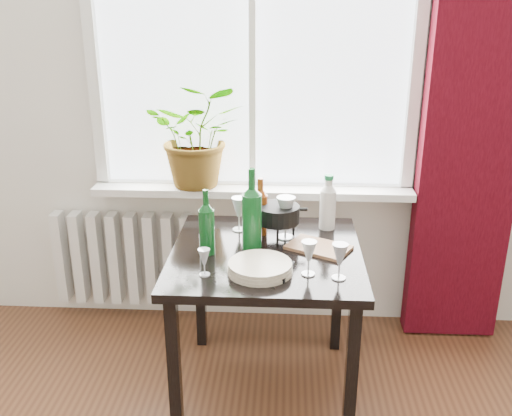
# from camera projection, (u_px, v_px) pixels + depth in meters

# --- Properties ---
(window) EXTENTS (1.72, 0.08, 1.62)m
(window) POSITION_uv_depth(u_px,v_px,m) (253.00, 41.00, 2.89)
(window) COLOR white
(window) RESTS_ON ground
(windowsill) EXTENTS (1.72, 0.20, 0.04)m
(windowsill) POSITION_uv_depth(u_px,v_px,m) (252.00, 190.00, 3.09)
(windowsill) COLOR white
(windowsill) RESTS_ON ground
(curtain) EXTENTS (0.50, 0.12, 2.56)m
(curtain) POSITION_uv_depth(u_px,v_px,m) (476.00, 106.00, 2.84)
(curtain) COLOR #34040C
(curtain) RESTS_ON ground
(radiator) EXTENTS (0.80, 0.10, 0.55)m
(radiator) POSITION_uv_depth(u_px,v_px,m) (124.00, 258.00, 3.31)
(radiator) COLOR silver
(radiator) RESTS_ON ground
(table) EXTENTS (0.85, 0.85, 0.74)m
(table) POSITION_uv_depth(u_px,v_px,m) (266.00, 269.00, 2.59)
(table) COLOR black
(table) RESTS_ON ground
(potted_plant) EXTENTS (0.51, 0.44, 0.56)m
(potted_plant) POSITION_uv_depth(u_px,v_px,m) (199.00, 135.00, 3.01)
(potted_plant) COLOR #27651B
(potted_plant) RESTS_ON windowsill
(wine_bottle_left) EXTENTS (0.09, 0.09, 0.30)m
(wine_bottle_left) POSITION_uv_depth(u_px,v_px,m) (207.00, 222.00, 2.48)
(wine_bottle_left) COLOR #0C4016
(wine_bottle_left) RESTS_ON table
(wine_bottle_right) EXTENTS (0.11, 0.11, 0.38)m
(wine_bottle_right) POSITION_uv_depth(u_px,v_px,m) (252.00, 208.00, 2.52)
(wine_bottle_right) COLOR #0E491B
(wine_bottle_right) RESTS_ON table
(bottle_amber) EXTENTS (0.08, 0.08, 0.28)m
(bottle_amber) POSITION_uv_depth(u_px,v_px,m) (260.00, 206.00, 2.69)
(bottle_amber) COLOR maroon
(bottle_amber) RESTS_ON table
(cleaning_bottle) EXTENTS (0.10, 0.10, 0.27)m
(cleaning_bottle) POSITION_uv_depth(u_px,v_px,m) (328.00, 202.00, 2.76)
(cleaning_bottle) COLOR silver
(cleaning_bottle) RESTS_ON table
(wineglass_front_right) EXTENTS (0.07, 0.07, 0.15)m
(wineglass_front_right) POSITION_uv_depth(u_px,v_px,m) (309.00, 258.00, 2.31)
(wineglass_front_right) COLOR silver
(wineglass_front_right) RESTS_ON table
(wineglass_far_right) EXTENTS (0.07, 0.07, 0.16)m
(wineglass_far_right) POSITION_uv_depth(u_px,v_px,m) (340.00, 261.00, 2.28)
(wineglass_far_right) COLOR #B3B7C1
(wineglass_far_right) RESTS_ON table
(wineglass_back_center) EXTENTS (0.11, 0.11, 0.21)m
(wineglass_back_center) POSITION_uv_depth(u_px,v_px,m) (286.00, 217.00, 2.66)
(wineglass_back_center) COLOR silver
(wineglass_back_center) RESTS_ON table
(wineglass_back_left) EXTENTS (0.09, 0.09, 0.17)m
(wineglass_back_left) POSITION_uv_depth(u_px,v_px,m) (239.00, 214.00, 2.75)
(wineglass_back_left) COLOR silver
(wineglass_back_left) RESTS_ON table
(wineglass_front_left) EXTENTS (0.06, 0.06, 0.12)m
(wineglass_front_left) POSITION_uv_depth(u_px,v_px,m) (204.00, 262.00, 2.31)
(wineglass_front_left) COLOR silver
(wineglass_front_left) RESTS_ON table
(plate_stack) EXTENTS (0.34, 0.34, 0.04)m
(plate_stack) POSITION_uv_depth(u_px,v_px,m) (260.00, 267.00, 2.35)
(plate_stack) COLOR beige
(plate_stack) RESTS_ON table
(fondue_pot) EXTENTS (0.25, 0.22, 0.16)m
(fondue_pot) POSITION_uv_depth(u_px,v_px,m) (278.00, 221.00, 2.68)
(fondue_pot) COLOR black
(fondue_pot) RESTS_ON table
(tv_remote) EXTENTS (0.09, 0.19, 0.02)m
(tv_remote) POSITION_uv_depth(u_px,v_px,m) (284.00, 271.00, 2.34)
(tv_remote) COLOR black
(tv_remote) RESTS_ON table
(cutting_board) EXTENTS (0.32, 0.28, 0.01)m
(cutting_board) POSITION_uv_depth(u_px,v_px,m) (319.00, 247.00, 2.57)
(cutting_board) COLOR #946542
(cutting_board) RESTS_ON table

